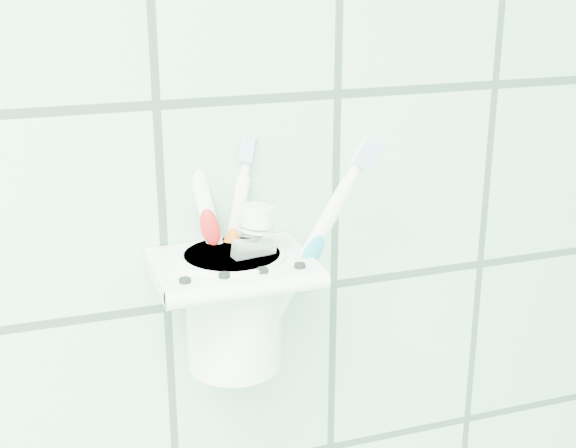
{
  "coord_description": "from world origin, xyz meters",
  "views": [
    {
      "loc": [
        0.51,
        0.57,
        1.54
      ],
      "look_at": [
        0.69,
        1.1,
        1.35
      ],
      "focal_mm": 50.0,
      "sensor_mm": 36.0,
      "label": 1
    }
  ],
  "objects_px": {
    "holder_bracket": "(232,269)",
    "cup": "(233,305)",
    "toothbrush_blue": "(210,251)",
    "toothbrush_pink": "(241,233)",
    "toothbrush_orange": "(244,244)",
    "toothpaste_tube": "(240,274)"
  },
  "relations": [
    {
      "from": "toothbrush_blue",
      "to": "toothbrush_pink",
      "type": "bearing_deg",
      "value": 3.95
    },
    {
      "from": "holder_bracket",
      "to": "toothpaste_tube",
      "type": "relative_size",
      "value": 0.92
    },
    {
      "from": "toothbrush_pink",
      "to": "toothpaste_tube",
      "type": "xyz_separation_m",
      "value": [
        -0.0,
        -0.01,
        -0.03
      ]
    },
    {
      "from": "holder_bracket",
      "to": "toothpaste_tube",
      "type": "xyz_separation_m",
      "value": [
        0.0,
        -0.01,
        -0.0
      ]
    },
    {
      "from": "toothbrush_pink",
      "to": "toothbrush_orange",
      "type": "distance_m",
      "value": 0.02
    },
    {
      "from": "holder_bracket",
      "to": "toothbrush_blue",
      "type": "distance_m",
      "value": 0.02
    },
    {
      "from": "cup",
      "to": "toothbrush_orange",
      "type": "height_order",
      "value": "toothbrush_orange"
    },
    {
      "from": "holder_bracket",
      "to": "toothpaste_tube",
      "type": "bearing_deg",
      "value": -54.0
    },
    {
      "from": "cup",
      "to": "toothbrush_blue",
      "type": "xyz_separation_m",
      "value": [
        -0.02,
        0.01,
        0.05
      ]
    },
    {
      "from": "toothbrush_orange",
      "to": "holder_bracket",
      "type": "bearing_deg",
      "value": 114.15
    },
    {
      "from": "holder_bracket",
      "to": "toothbrush_orange",
      "type": "xyz_separation_m",
      "value": [
        0.01,
        -0.02,
        0.03
      ]
    },
    {
      "from": "holder_bracket",
      "to": "toothbrush_pink",
      "type": "bearing_deg",
      "value": 10.17
    },
    {
      "from": "toothbrush_pink",
      "to": "toothbrush_orange",
      "type": "bearing_deg",
      "value": -82.93
    },
    {
      "from": "toothbrush_blue",
      "to": "holder_bracket",
      "type": "bearing_deg",
      "value": -10.6
    },
    {
      "from": "cup",
      "to": "toothbrush_blue",
      "type": "distance_m",
      "value": 0.05
    },
    {
      "from": "holder_bracket",
      "to": "toothbrush_pink",
      "type": "relative_size",
      "value": 0.59
    },
    {
      "from": "toothbrush_blue",
      "to": "toothbrush_orange",
      "type": "xyz_separation_m",
      "value": [
        0.02,
        -0.03,
        0.01
      ]
    },
    {
      "from": "toothbrush_blue",
      "to": "toothpaste_tube",
      "type": "relative_size",
      "value": 1.33
    },
    {
      "from": "holder_bracket",
      "to": "toothbrush_pink",
      "type": "xyz_separation_m",
      "value": [
        0.01,
        0.0,
        0.03
      ]
    },
    {
      "from": "toothbrush_pink",
      "to": "toothbrush_orange",
      "type": "height_order",
      "value": "toothbrush_pink"
    },
    {
      "from": "holder_bracket",
      "to": "cup",
      "type": "xyz_separation_m",
      "value": [
        0.0,
        0.0,
        -0.03
      ]
    },
    {
      "from": "cup",
      "to": "toothpaste_tube",
      "type": "relative_size",
      "value": 0.73
    }
  ]
}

